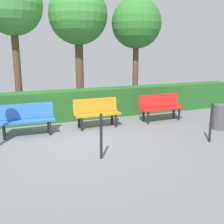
% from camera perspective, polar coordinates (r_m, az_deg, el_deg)
% --- Properties ---
extents(ground_plane, '(16.00, 16.00, 0.00)m').
position_cam_1_polar(ground_plane, '(7.19, -7.72, -5.68)').
color(ground_plane, slate).
extents(bench_red, '(1.48, 0.49, 0.86)m').
position_cam_1_polar(bench_red, '(8.97, 10.24, 1.22)').
color(bench_red, red).
rests_on(bench_red, ground_plane).
extents(bench_orange, '(1.37, 0.46, 0.86)m').
position_cam_1_polar(bench_orange, '(8.10, -3.29, 0.09)').
color(bench_orange, orange).
rests_on(bench_orange, ground_plane).
extents(bench_blue, '(1.49, 0.51, 0.86)m').
position_cam_1_polar(bench_blue, '(7.68, -17.69, -1.23)').
color(bench_blue, blue).
rests_on(bench_blue, ground_plane).
extents(hedge_row, '(11.63, 0.65, 0.99)m').
position_cam_1_polar(hedge_row, '(9.22, -5.14, 1.78)').
color(hedge_row, '#266023').
rests_on(hedge_row, ground_plane).
extents(tree_near, '(1.97, 1.97, 4.29)m').
position_cam_1_polar(tree_near, '(11.19, 5.18, 18.05)').
color(tree_near, brown).
rests_on(tree_near, ground_plane).
extents(tree_mid, '(2.25, 2.25, 4.71)m').
position_cam_1_polar(tree_mid, '(10.93, -7.19, 19.52)').
color(tree_mid, brown).
rests_on(tree_mid, ground_plane).
extents(tree_far, '(2.10, 2.10, 4.86)m').
position_cam_1_polar(tree_far, '(10.61, -20.36, 20.28)').
color(tree_far, brown).
rests_on(tree_far, ground_plane).
extents(railing_post_near, '(0.06, 0.06, 1.00)m').
position_cam_1_polar(railing_post_near, '(7.22, 20.19, -2.17)').
color(railing_post_near, black).
rests_on(railing_post_near, ground_plane).
extents(railing_post_mid, '(0.06, 0.06, 1.00)m').
position_cam_1_polar(railing_post_mid, '(5.74, -2.32, -5.20)').
color(railing_post_mid, black).
rests_on(railing_post_mid, ground_plane).
extents(trash_bin, '(0.40, 0.40, 0.74)m').
position_cam_1_polar(trash_bin, '(8.50, 21.90, -0.98)').
color(trash_bin, '#4C4C51').
rests_on(trash_bin, ground_plane).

